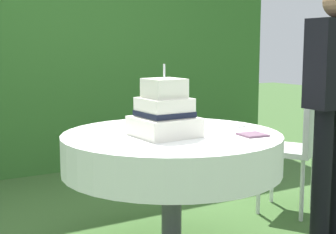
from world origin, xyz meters
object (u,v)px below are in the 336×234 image
object	(u,v)px
serving_plate_far	(236,126)
garden_chair	(298,142)
wedding_cake	(164,113)
serving_plate_near	(214,122)
standing_person	(335,96)
napkin_stack	(253,135)
cake_table	(172,153)

from	to	relation	value
serving_plate_far	garden_chair	world-z (taller)	garden_chair
wedding_cake	garden_chair	xyz separation A→B (m)	(1.28, 0.25, -0.33)
serving_plate_near	standing_person	xyz separation A→B (m)	(0.59, -0.46, 0.18)
napkin_stack	garden_chair	size ratio (longest dim) A/B	0.15
serving_plate_near	garden_chair	world-z (taller)	garden_chair
wedding_cake	garden_chair	size ratio (longest dim) A/B	0.45
napkin_stack	wedding_cake	bearing A→B (deg)	149.41
garden_chair	standing_person	xyz separation A→B (m)	(-0.18, -0.47, 0.39)
cake_table	garden_chair	world-z (taller)	garden_chair
serving_plate_far	napkin_stack	bearing A→B (deg)	-112.35
serving_plate_far	standing_person	world-z (taller)	standing_person
wedding_cake	napkin_stack	world-z (taller)	wedding_cake
wedding_cake	serving_plate_far	distance (m)	0.56
cake_table	serving_plate_near	distance (m)	0.50
wedding_cake	serving_plate_far	xyz separation A→B (m)	(0.54, 0.04, -0.12)
cake_table	serving_plate_far	world-z (taller)	serving_plate_far
napkin_stack	garden_chair	world-z (taller)	garden_chair
cake_table	garden_chair	xyz separation A→B (m)	(1.21, 0.20, -0.09)
cake_table	napkin_stack	world-z (taller)	napkin_stack
napkin_stack	serving_plate_near	bearing A→B (deg)	79.11
wedding_cake	serving_plate_near	xyz separation A→B (m)	(0.51, 0.24, -0.12)
serving_plate_far	napkin_stack	distance (m)	0.32
cake_table	napkin_stack	xyz separation A→B (m)	(0.35, -0.29, 0.12)
serving_plate_near	garden_chair	bearing A→B (deg)	0.48
wedding_cake	cake_table	bearing A→B (deg)	31.00
cake_table	serving_plate_far	distance (m)	0.48
serving_plate_near	garden_chair	xyz separation A→B (m)	(0.77, 0.01, -0.21)
serving_plate_near	wedding_cake	bearing A→B (deg)	-154.98
cake_table	garden_chair	distance (m)	1.23
wedding_cake	napkin_stack	bearing A→B (deg)	-30.59
serving_plate_near	serving_plate_far	world-z (taller)	same
wedding_cake	serving_plate_far	world-z (taller)	wedding_cake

